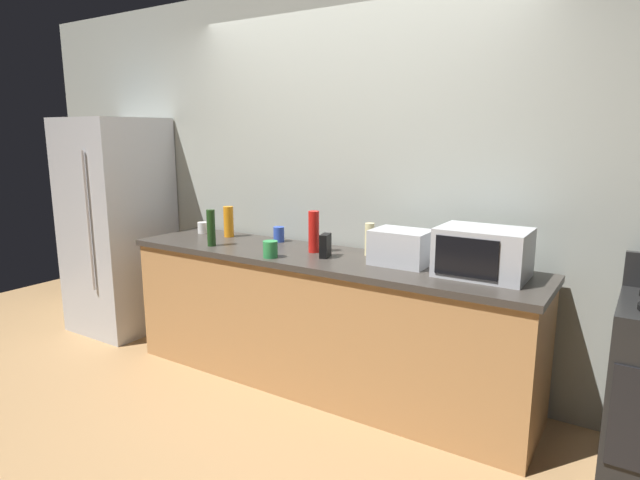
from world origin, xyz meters
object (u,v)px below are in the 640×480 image
object	(u,v)px
mug_green	(270,249)
bottle_hot_sauce	(314,232)
refrigerator	(118,226)
cordless_phone	(325,246)
microwave	(483,252)
bottle_dish_soap	(229,222)
toaster_oven	(401,247)
mug_blue	(279,234)
bottle_wine	(211,228)
mug_white	(203,228)
bottle_hand_soap	(369,239)

from	to	relation	value
mug_green	bottle_hot_sauce	bearing A→B (deg)	61.91
refrigerator	cordless_phone	bearing A→B (deg)	-0.81
microwave	bottle_dish_soap	world-z (taller)	microwave
toaster_oven	mug_green	xyz separation A→B (m)	(-0.77, -0.29, -0.05)
bottle_dish_soap	mug_blue	bearing A→B (deg)	7.08
refrigerator	mug_green	world-z (taller)	refrigerator
microwave	bottle_hot_sauce	bearing A→B (deg)	179.85
toaster_oven	cordless_phone	world-z (taller)	toaster_oven
bottle_hot_sauce	mug_green	size ratio (longest dim) A/B	2.58
microwave	bottle_dish_soap	bearing A→B (deg)	177.07
mug_green	toaster_oven	bearing A→B (deg)	20.38
bottle_dish_soap	bottle_hot_sauce	distance (m)	0.84
bottle_wine	mug_blue	xyz separation A→B (m)	(0.31, 0.37, -0.07)
microwave	bottle_dish_soap	xyz separation A→B (m)	(-1.95, 0.10, -0.02)
bottle_hot_sauce	mug_white	xyz separation A→B (m)	(-1.11, 0.10, -0.09)
refrigerator	microwave	distance (m)	3.08
cordless_phone	bottle_dish_soap	xyz separation A→B (m)	(-0.98, 0.18, 0.04)
mug_green	mug_white	distance (m)	1.04
mug_green	mug_white	size ratio (longest dim) A/B	1.23
bottle_hot_sauce	mug_green	xyz separation A→B (m)	(-0.15, -0.28, -0.08)
refrigerator	mug_white	xyz separation A→B (m)	(0.85, 0.15, 0.04)
bottle_dish_soap	mug_green	xyz separation A→B (m)	(0.69, -0.37, -0.06)
mug_green	refrigerator	bearing A→B (deg)	172.91
bottle_hand_soap	bottle_hot_sauce	xyz separation A→B (m)	(-0.35, -0.12, 0.03)
toaster_oven	bottle_hand_soap	world-z (taller)	bottle_hand_soap
cordless_phone	bottle_hot_sauce	distance (m)	0.17
refrigerator	bottle_dish_soap	xyz separation A→B (m)	(1.13, 0.15, 0.12)
refrigerator	cordless_phone	world-z (taller)	refrigerator
bottle_hot_sauce	bottle_dish_soap	bearing A→B (deg)	173.41
bottle_hand_soap	mug_blue	world-z (taller)	bottle_hand_soap
bottle_wine	mug_blue	world-z (taller)	bottle_wine
microwave	bottle_dish_soap	distance (m)	1.95
refrigerator	mug_blue	xyz separation A→B (m)	(1.56, 0.20, 0.05)
toaster_oven	cordless_phone	bearing A→B (deg)	-169.41
bottle_dish_soap	bottle_hot_sauce	world-z (taller)	bottle_hot_sauce
cordless_phone	mug_green	world-z (taller)	cordless_phone
bottle_wine	bottle_hot_sauce	xyz separation A→B (m)	(0.71, 0.22, 0.01)
bottle_wine	mug_white	size ratio (longest dim) A/B	2.94
microwave	cordless_phone	distance (m)	0.98
bottle_dish_soap	bottle_wine	world-z (taller)	bottle_wine
mug_blue	mug_green	world-z (taller)	mug_blue
bottle_hot_sauce	mug_white	distance (m)	1.12
mug_white	mug_green	bearing A→B (deg)	-21.10
cordless_phone	bottle_wine	xyz separation A→B (m)	(-0.86, -0.14, 0.05)
cordless_phone	bottle_hand_soap	xyz separation A→B (m)	(0.21, 0.20, 0.03)
bottle_hand_soap	mug_white	size ratio (longest dim) A/B	2.42
toaster_oven	bottle_hand_soap	distance (m)	0.29
toaster_oven	bottle_dish_soap	xyz separation A→B (m)	(-1.46, 0.09, 0.01)
cordless_phone	bottle_hot_sauce	size ratio (longest dim) A/B	0.54
bottle_hand_soap	refrigerator	bearing A→B (deg)	-175.88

